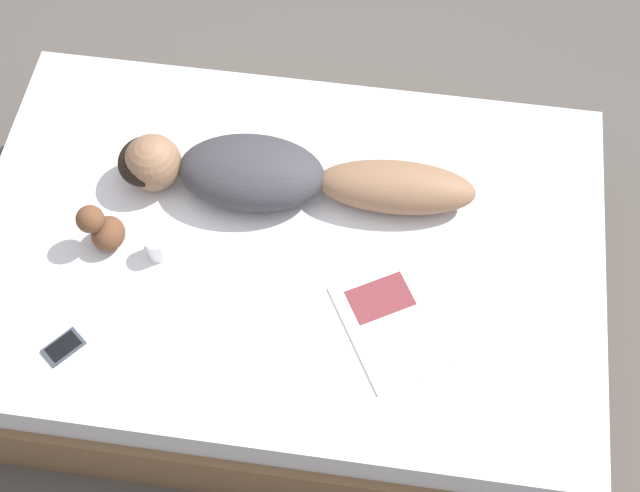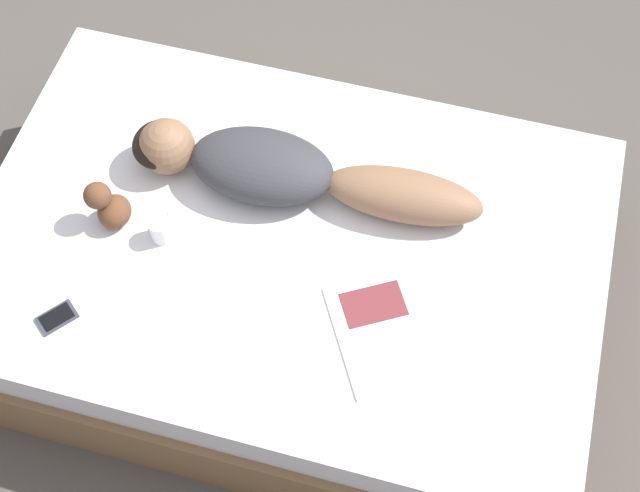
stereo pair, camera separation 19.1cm
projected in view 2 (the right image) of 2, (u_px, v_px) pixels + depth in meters
ground_plane at (292, 305)px, 3.60m from camera, size 12.00×12.00×0.00m
bed at (290, 275)px, 3.38m from camera, size 1.56×2.30×0.52m
person at (282, 170)px, 3.19m from camera, size 0.33×1.29×0.21m
open_magazine at (382, 331)px, 2.97m from camera, size 0.52×0.47×0.01m
coffee_mug at (161, 229)px, 3.11m from camera, size 0.12×0.08×0.10m
cell_phone at (57, 318)px, 2.99m from camera, size 0.15×0.14×0.01m
plush_toy at (108, 206)px, 3.12m from camera, size 0.13×0.15×0.19m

